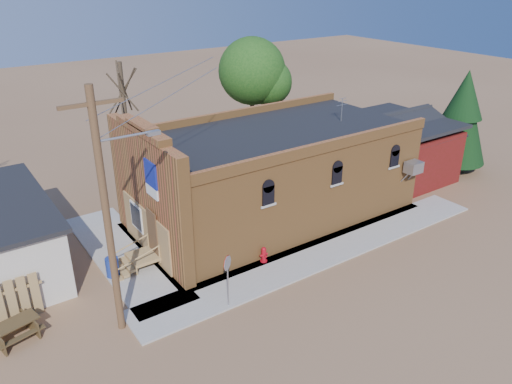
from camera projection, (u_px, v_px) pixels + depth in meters
ground at (312, 272)px, 21.79m from camera, size 120.00×120.00×0.00m
sidewalk_south at (324, 252)px, 23.22m from camera, size 19.00×2.20×0.08m
sidewalk_west at (124, 255)px, 23.01m from camera, size 2.60×10.00×0.08m
brick_bar at (270, 175)px, 25.80m from camera, size 16.40×7.97×6.30m
red_shed at (398, 142)px, 30.93m from camera, size 5.40×6.40×4.30m
utility_pole at (108, 211)px, 16.51m from camera, size 3.12×0.26×9.00m
tree_bare_near at (123, 90)px, 27.53m from camera, size 2.80×2.80×7.65m
tree_leafy at (252, 71)px, 32.57m from camera, size 4.40×4.40×8.15m
evergreen_tree at (462, 114)px, 31.28m from camera, size 3.60×3.60×6.50m
fire_hydrant at (264, 254)px, 22.26m from camera, size 0.42×0.40×0.73m
stop_sign at (227, 268)px, 18.82m from camera, size 0.51×0.41×2.23m
trash_barrel at (112, 267)px, 21.21m from camera, size 0.70×0.70×0.85m
picnic_table at (14, 329)px, 17.65m from camera, size 1.94×1.63×0.71m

